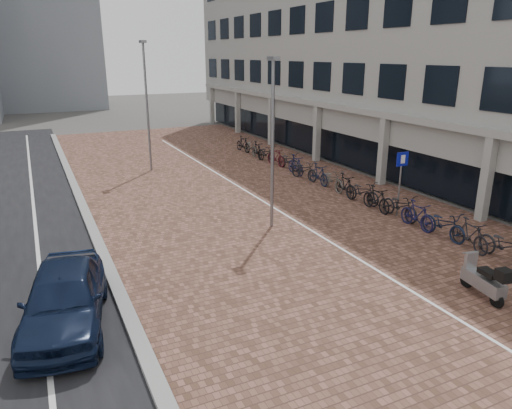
# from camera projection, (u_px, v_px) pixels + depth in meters

# --- Properties ---
(ground) EXTENTS (140.00, 140.00, 0.00)m
(ground) POSITION_uv_depth(u_px,v_px,m) (361.00, 322.00, 11.65)
(ground) COLOR #474442
(ground) RESTS_ON ground
(plaza_brick) EXTENTS (14.50, 42.00, 0.04)m
(plaza_brick) POSITION_uv_depth(u_px,v_px,m) (240.00, 190.00, 22.79)
(plaza_brick) COLOR brown
(plaza_brick) RESTS_ON ground
(curb) EXTENTS (0.35, 42.00, 0.14)m
(curb) POSITION_uv_depth(u_px,v_px,m) (84.00, 209.00, 19.87)
(curb) COLOR gray
(curb) RESTS_ON ground
(lane_line) EXTENTS (0.12, 44.00, 0.00)m
(lane_line) POSITION_uv_depth(u_px,v_px,m) (34.00, 217.00, 19.10)
(lane_line) COLOR white
(lane_line) RESTS_ON street_asphalt
(parking_line) EXTENTS (0.10, 30.00, 0.00)m
(parking_line) POSITION_uv_depth(u_px,v_px,m) (244.00, 189.00, 22.86)
(parking_line) COLOR white
(parking_line) RESTS_ON plaza_brick
(office_building) EXTENTS (8.40, 40.00, 15.00)m
(office_building) POSITION_uv_depth(u_px,v_px,m) (381.00, 15.00, 28.17)
(office_building) COLOR gray
(office_building) RESTS_ON ground
(car_navy) EXTENTS (2.57, 4.70, 1.51)m
(car_navy) POSITION_uv_depth(u_px,v_px,m) (64.00, 298.00, 11.25)
(car_navy) COLOR black
(car_navy) RESTS_ON ground
(scooter_front) EXTENTS (0.78, 1.68, 1.11)m
(scooter_front) POSITION_uv_depth(u_px,v_px,m) (484.00, 279.00, 12.66)
(scooter_front) COLOR gray
(scooter_front) RESTS_ON ground
(parking_sign) EXTENTS (0.55, 0.09, 2.63)m
(parking_sign) POSITION_uv_depth(u_px,v_px,m) (401.00, 173.00, 18.67)
(parking_sign) COLOR slate
(parking_sign) RESTS_ON ground
(lamp_near) EXTENTS (0.12, 0.12, 6.12)m
(lamp_near) POSITION_uv_depth(u_px,v_px,m) (272.00, 147.00, 17.11)
(lamp_near) COLOR slate
(lamp_near) RESTS_ON ground
(lamp_far) EXTENTS (0.12, 0.12, 6.85)m
(lamp_far) POSITION_uv_depth(u_px,v_px,m) (147.00, 109.00, 25.58)
(lamp_far) COLOR slate
(lamp_far) RESTS_ON ground
(bike_row) EXTENTS (1.32, 21.44, 1.05)m
(bike_row) POSITION_uv_depth(u_px,v_px,m) (327.00, 177.00, 23.12)
(bike_row) COLOR #222328
(bike_row) RESTS_ON ground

